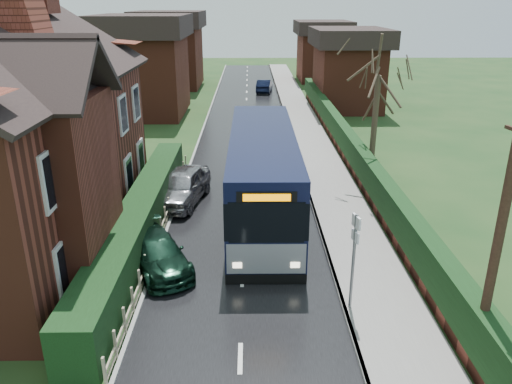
{
  "coord_description": "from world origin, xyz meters",
  "views": [
    {
      "loc": [
        0.27,
        -12.4,
        8.59
      ],
      "look_at": [
        0.5,
        5.25,
        1.8
      ],
      "focal_mm": 35.0,
      "sensor_mm": 36.0,
      "label": 1
    }
  ],
  "objects_px": {
    "car_silver": "(182,186)",
    "bus_stop_sign": "(354,249)",
    "telegraph_pole": "(496,252)",
    "car_green": "(157,253)",
    "bus": "(263,176)"
  },
  "relations": [
    {
      "from": "car_silver",
      "to": "bus_stop_sign",
      "type": "relative_size",
      "value": 1.43
    },
    {
      "from": "bus_stop_sign",
      "to": "telegraph_pole",
      "type": "height_order",
      "value": "telegraph_pole"
    },
    {
      "from": "car_silver",
      "to": "bus_stop_sign",
      "type": "height_order",
      "value": "bus_stop_sign"
    },
    {
      "from": "car_green",
      "to": "bus_stop_sign",
      "type": "relative_size",
      "value": 1.29
    },
    {
      "from": "car_silver",
      "to": "bus_stop_sign",
      "type": "xyz_separation_m",
      "value": [
        6.0,
        -8.67,
        1.29
      ]
    },
    {
      "from": "bus",
      "to": "bus_stop_sign",
      "type": "distance_m",
      "value": 7.6
    },
    {
      "from": "bus_stop_sign",
      "to": "car_silver",
      "type": "bearing_deg",
      "value": 112.04
    },
    {
      "from": "bus",
      "to": "car_green",
      "type": "distance_m",
      "value": 6.0
    },
    {
      "from": "bus",
      "to": "car_green",
      "type": "relative_size",
      "value": 2.89
    },
    {
      "from": "car_silver",
      "to": "bus_stop_sign",
      "type": "bearing_deg",
      "value": -44.06
    },
    {
      "from": "car_green",
      "to": "bus_stop_sign",
      "type": "distance_m",
      "value": 6.8
    },
    {
      "from": "car_silver",
      "to": "car_green",
      "type": "distance_m",
      "value": 6.04
    },
    {
      "from": "car_green",
      "to": "telegraph_pole",
      "type": "bearing_deg",
      "value": -56.71
    },
    {
      "from": "bus",
      "to": "car_silver",
      "type": "relative_size",
      "value": 2.61
    },
    {
      "from": "bus",
      "to": "telegraph_pole",
      "type": "height_order",
      "value": "telegraph_pole"
    }
  ]
}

